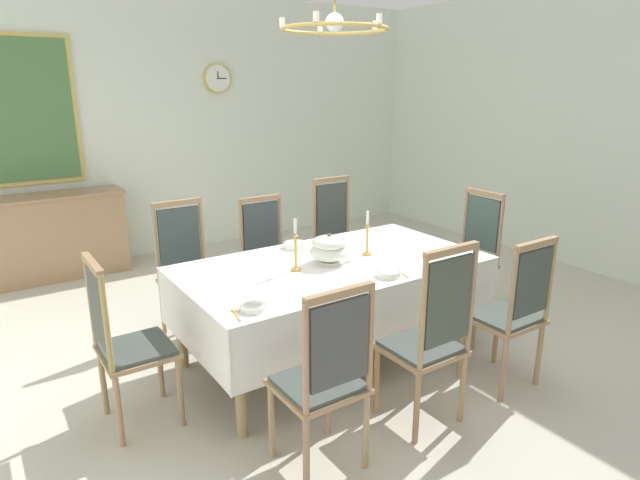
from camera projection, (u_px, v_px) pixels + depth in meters
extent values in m
cube|color=beige|center=(325.00, 354.00, 4.22)|extent=(7.03, 6.56, 0.04)
cube|color=silver|center=(169.00, 126.00, 6.43)|extent=(7.03, 0.08, 3.05)
cube|color=silver|center=(602.00, 132.00, 5.68)|extent=(0.08, 6.56, 3.05)
cylinder|color=#988156|center=(240.00, 381.00, 3.11)|extent=(0.07, 0.07, 0.73)
cylinder|color=#9D7F59|center=(474.00, 305.00, 4.17)|extent=(0.07, 0.07, 0.73)
cylinder|color=#9A7D4E|center=(181.00, 321.00, 3.89)|extent=(0.07, 0.07, 0.73)
cylinder|color=#A37B57|center=(390.00, 270.00, 4.95)|extent=(0.07, 0.07, 0.73)
cube|color=#9C7A55|center=(333.00, 272.00, 3.94)|extent=(2.08, 1.06, 0.08)
cube|color=#9E7B56|center=(333.00, 265.00, 3.92)|extent=(2.20, 1.18, 0.03)
cube|color=white|center=(333.00, 262.00, 3.92)|extent=(2.22, 1.20, 0.00)
cube|color=white|center=(385.00, 317.00, 3.50)|extent=(2.22, 0.00, 0.41)
cube|color=white|center=(291.00, 267.00, 4.45)|extent=(2.22, 0.00, 0.41)
cube|color=white|center=(190.00, 325.00, 3.39)|extent=(0.00, 1.20, 0.41)
cube|color=white|center=(438.00, 262.00, 4.56)|extent=(0.00, 1.20, 0.41)
cylinder|color=#947D54|center=(271.00, 421.00, 2.97)|extent=(0.04, 0.04, 0.46)
cylinder|color=#A07559|center=(328.00, 399.00, 3.17)|extent=(0.04, 0.04, 0.46)
cylinder|color=#947460|center=(306.00, 457.00, 2.68)|extent=(0.04, 0.04, 0.46)
cylinder|color=#9B7D5C|center=(366.00, 431.00, 2.88)|extent=(0.04, 0.04, 0.46)
cube|color=#9E7B56|center=(318.00, 386.00, 2.86)|extent=(0.44, 0.42, 0.03)
cube|color=#404A44|center=(318.00, 382.00, 2.85)|extent=(0.40, 0.38, 0.02)
cylinder|color=#A77657|center=(306.00, 360.00, 2.52)|extent=(0.03, 0.03, 0.58)
cylinder|color=#9E7450|center=(371.00, 339.00, 2.73)|extent=(0.03, 0.03, 0.58)
cube|color=#454849|center=(339.00, 344.00, 2.61)|extent=(0.34, 0.02, 0.44)
cube|color=#9E7B56|center=(340.00, 293.00, 2.54)|extent=(0.40, 0.04, 0.04)
cylinder|color=#A7785C|center=(223.00, 312.00, 4.37)|extent=(0.04, 0.04, 0.46)
cylinder|color=#9A764E|center=(178.00, 324.00, 4.16)|extent=(0.04, 0.04, 0.46)
cylinder|color=#9D7F58|center=(206.00, 298.00, 4.65)|extent=(0.04, 0.04, 0.46)
cylinder|color=#A47F60|center=(163.00, 308.00, 4.45)|extent=(0.04, 0.04, 0.46)
cube|color=#9E7B56|center=(191.00, 283.00, 4.34)|extent=(0.44, 0.42, 0.03)
cube|color=#404A44|center=(190.00, 280.00, 4.33)|extent=(0.40, 0.38, 0.02)
cylinder|color=#957D4E|center=(202.00, 236.00, 4.51)|extent=(0.03, 0.03, 0.61)
cylinder|color=#987B57|center=(156.00, 243.00, 4.30)|extent=(0.03, 0.03, 0.61)
cube|color=#3C494A|center=(179.00, 236.00, 4.39)|extent=(0.34, 0.02, 0.47)
cube|color=#9E7B56|center=(177.00, 203.00, 4.32)|extent=(0.40, 0.04, 0.04)
cylinder|color=#9F754D|center=(377.00, 380.00, 3.37)|extent=(0.04, 0.04, 0.46)
cylinder|color=#9B795C|center=(421.00, 363.00, 3.57)|extent=(0.04, 0.04, 0.46)
cylinder|color=#96724E|center=(417.00, 408.00, 3.08)|extent=(0.04, 0.04, 0.46)
cylinder|color=#9D7C54|center=(462.00, 388.00, 3.29)|extent=(0.04, 0.04, 0.46)
cube|color=#9E7B56|center=(421.00, 349.00, 3.26)|extent=(0.44, 0.42, 0.03)
cube|color=#404A44|center=(421.00, 345.00, 3.25)|extent=(0.40, 0.38, 0.02)
cylinder|color=#9F825A|center=(423.00, 315.00, 2.91)|extent=(0.03, 0.03, 0.67)
cylinder|color=#9A775B|center=(472.00, 299.00, 3.12)|extent=(0.03, 0.03, 0.67)
cube|color=#424A40|center=(448.00, 301.00, 3.00)|extent=(0.34, 0.02, 0.51)
cube|color=#9E7B56|center=(452.00, 250.00, 2.92)|extent=(0.40, 0.04, 0.04)
cylinder|color=#A67E59|center=(301.00, 293.00, 4.77)|extent=(0.04, 0.04, 0.46)
cylinder|color=#A3825E|center=(264.00, 302.00, 4.57)|extent=(0.04, 0.04, 0.46)
cylinder|color=#967757|center=(281.00, 281.00, 5.06)|extent=(0.04, 0.04, 0.46)
cylinder|color=#A27F5A|center=(245.00, 289.00, 4.85)|extent=(0.04, 0.04, 0.46)
cube|color=#9E7B56|center=(272.00, 266.00, 4.74)|extent=(0.44, 0.42, 0.03)
cube|color=#404A44|center=(272.00, 263.00, 4.74)|extent=(0.40, 0.38, 0.02)
cylinder|color=#99745F|center=(280.00, 226.00, 4.92)|extent=(0.03, 0.03, 0.56)
cylinder|color=#A27B55|center=(241.00, 232.00, 4.71)|extent=(0.03, 0.03, 0.56)
cube|color=#3C4749|center=(261.00, 226.00, 4.80)|extent=(0.34, 0.02, 0.42)
cube|color=#9E7B56|center=(260.00, 199.00, 4.73)|extent=(0.40, 0.04, 0.04)
cylinder|color=#998151|center=(461.00, 348.00, 3.78)|extent=(0.04, 0.04, 0.46)
cylinder|color=#9E764C|center=(496.00, 335.00, 3.98)|extent=(0.04, 0.04, 0.46)
cylinder|color=#9E735F|center=(503.00, 370.00, 3.49)|extent=(0.04, 0.04, 0.46)
cylinder|color=#9D8354|center=(539.00, 354.00, 3.70)|extent=(0.04, 0.04, 0.46)
cube|color=#9E7B56|center=(503.00, 319.00, 3.67)|extent=(0.44, 0.42, 0.03)
cube|color=#404A44|center=(503.00, 316.00, 3.66)|extent=(0.40, 0.38, 0.02)
cylinder|color=#967957|center=(512.00, 293.00, 3.33)|extent=(0.03, 0.03, 0.57)
cylinder|color=#9E824C|center=(550.00, 281.00, 3.54)|extent=(0.03, 0.03, 0.57)
cube|color=#3C4742|center=(532.00, 283.00, 3.43)|extent=(0.34, 0.02, 0.44)
cube|color=#9E7B56|center=(537.00, 244.00, 3.35)|extent=(0.40, 0.04, 0.04)
cylinder|color=#A77C50|center=(369.00, 276.00, 5.18)|extent=(0.04, 0.04, 0.46)
cylinder|color=#99774F|center=(337.00, 284.00, 4.98)|extent=(0.04, 0.04, 0.46)
cylinder|color=#A4724D|center=(347.00, 266.00, 5.47)|extent=(0.04, 0.04, 0.46)
cylinder|color=#9C8156|center=(316.00, 273.00, 5.26)|extent=(0.04, 0.04, 0.46)
cube|color=#9E7B56|center=(342.00, 251.00, 5.15)|extent=(0.44, 0.42, 0.03)
cube|color=#404A44|center=(342.00, 249.00, 5.15)|extent=(0.40, 0.38, 0.02)
cylinder|color=#967C5F|center=(347.00, 210.00, 5.31)|extent=(0.03, 0.03, 0.65)
cylinder|color=#A27C52|center=(314.00, 215.00, 5.10)|extent=(0.03, 0.03, 0.65)
cube|color=#3F4743|center=(331.00, 210.00, 5.20)|extent=(0.34, 0.02, 0.50)
cube|color=#9E7B56|center=(331.00, 179.00, 5.12)|extent=(0.40, 0.04, 0.04)
cylinder|color=#9C8259|center=(160.00, 365.00, 3.55)|extent=(0.04, 0.04, 0.46)
cylinder|color=#9E7C5E|center=(180.00, 392.00, 3.25)|extent=(0.04, 0.04, 0.46)
cylinder|color=#977D53|center=(103.00, 382.00, 3.36)|extent=(0.04, 0.04, 0.46)
cylinder|color=#A77855|center=(119.00, 411.00, 3.05)|extent=(0.04, 0.04, 0.46)
cube|color=#9E7B56|center=(137.00, 351.00, 3.23)|extent=(0.42, 0.44, 0.03)
cube|color=#404A44|center=(137.00, 348.00, 3.23)|extent=(0.38, 0.40, 0.02)
cylinder|color=#9A775C|center=(91.00, 301.00, 3.20)|extent=(0.03, 0.03, 0.58)
cylinder|color=#9D844C|center=(107.00, 325.00, 2.89)|extent=(0.03, 0.03, 0.58)
cube|color=#464C44|center=(98.00, 308.00, 3.04)|extent=(0.02, 0.34, 0.44)
cube|color=#9E7B56|center=(92.00, 264.00, 2.96)|extent=(0.04, 0.40, 0.04)
cylinder|color=#98715F|center=(465.00, 301.00, 4.59)|extent=(0.04, 0.04, 0.46)
cylinder|color=#947C51|center=(433.00, 288.00, 4.89)|extent=(0.04, 0.04, 0.46)
cylinder|color=#A3784E|center=(493.00, 292.00, 4.78)|extent=(0.04, 0.04, 0.46)
cylinder|color=#9B765A|center=(460.00, 280.00, 5.08)|extent=(0.04, 0.04, 0.46)
cube|color=#9E7B56|center=(465.00, 265.00, 4.77)|extent=(0.42, 0.44, 0.03)
cube|color=#404A44|center=(465.00, 262.00, 4.76)|extent=(0.38, 0.40, 0.02)
cylinder|color=#997160|center=(500.00, 232.00, 4.63)|extent=(0.03, 0.03, 0.61)
cylinder|color=#A7725A|center=(465.00, 222.00, 4.94)|extent=(0.03, 0.03, 0.61)
cube|color=#3F524B|center=(483.00, 224.00, 4.77)|extent=(0.02, 0.34, 0.47)
cube|color=#9E7B56|center=(485.00, 193.00, 4.69)|extent=(0.04, 0.40, 0.04)
cylinder|color=white|center=(329.00, 262.00, 3.90)|extent=(0.15, 0.15, 0.02)
ellipsoid|color=white|center=(329.00, 252.00, 3.88)|extent=(0.28, 0.28, 0.13)
ellipsoid|color=white|center=(329.00, 242.00, 3.86)|extent=(0.25, 0.25, 0.10)
sphere|color=#426853|center=(329.00, 235.00, 3.84)|extent=(0.03, 0.03, 0.03)
cylinder|color=gold|center=(296.00, 269.00, 3.75)|extent=(0.07, 0.07, 0.02)
cylinder|color=gold|center=(296.00, 252.00, 3.71)|extent=(0.02, 0.02, 0.24)
cone|color=gold|center=(295.00, 235.00, 3.68)|extent=(0.04, 0.04, 0.02)
cylinder|color=silver|center=(295.00, 226.00, 3.66)|extent=(0.02, 0.02, 0.10)
cylinder|color=gold|center=(367.00, 254.00, 4.08)|extent=(0.07, 0.07, 0.02)
cylinder|color=gold|center=(367.00, 240.00, 4.05)|extent=(0.02, 0.02, 0.21)
cone|color=gold|center=(367.00, 226.00, 4.02)|extent=(0.04, 0.04, 0.02)
cylinder|color=silver|center=(368.00, 218.00, 4.00)|extent=(0.02, 0.02, 0.10)
cylinder|color=white|center=(388.00, 274.00, 3.63)|extent=(0.16, 0.16, 0.04)
cylinder|color=white|center=(389.00, 273.00, 3.63)|extent=(0.14, 0.14, 0.03)
torus|color=#426853|center=(389.00, 271.00, 3.62)|extent=(0.16, 0.16, 0.01)
cylinder|color=white|center=(253.00, 308.00, 3.09)|extent=(0.15, 0.15, 0.03)
cylinder|color=white|center=(253.00, 307.00, 3.09)|extent=(0.13, 0.13, 0.02)
torus|color=#426853|center=(253.00, 306.00, 3.09)|extent=(0.15, 0.15, 0.01)
cylinder|color=white|center=(295.00, 245.00, 4.26)|extent=(0.19, 0.19, 0.04)
cylinder|color=white|center=(295.00, 244.00, 4.25)|extent=(0.16, 0.16, 0.03)
torus|color=#426853|center=(295.00, 243.00, 4.25)|extent=(0.18, 0.18, 0.01)
cube|color=gold|center=(403.00, 274.00, 3.66)|extent=(0.04, 0.14, 0.00)
ellipsoid|color=gold|center=(397.00, 270.00, 3.73)|extent=(0.03, 0.05, 0.01)
cube|color=gold|center=(237.00, 316.00, 3.00)|extent=(0.04, 0.14, 0.00)
ellipsoid|color=gold|center=(234.00, 310.00, 3.08)|extent=(0.03, 0.05, 0.01)
cube|color=#9E7B56|center=(55.00, 237.00, 5.72)|extent=(1.40, 0.44, 0.88)
cube|color=#A37C5D|center=(49.00, 196.00, 5.59)|extent=(1.44, 0.48, 0.02)
cube|color=#947456|center=(86.00, 228.00, 6.08)|extent=(0.59, 0.01, 0.70)
cube|color=#936E5A|center=(16.00, 238.00, 5.71)|extent=(0.59, 0.01, 0.70)
cylinder|color=#D1B251|center=(217.00, 78.00, 6.55)|extent=(0.35, 0.05, 0.35)
cylinder|color=white|center=(218.00, 78.00, 6.53)|extent=(0.31, 0.01, 0.31)
cube|color=black|center=(218.00, 75.00, 6.51)|extent=(0.01, 0.00, 0.09)
cube|color=black|center=(222.00, 78.00, 6.55)|extent=(0.12, 0.00, 0.01)
cube|color=#D1B251|center=(29.00, 111.00, 5.54)|extent=(0.91, 0.04, 1.52)
cube|color=#4C7847|center=(30.00, 111.00, 5.52)|extent=(0.83, 0.01, 1.44)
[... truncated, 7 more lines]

